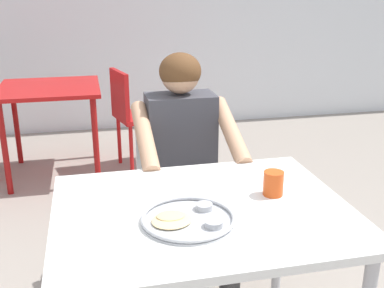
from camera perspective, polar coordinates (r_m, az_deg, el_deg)
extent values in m
cube|color=white|center=(1.65, 1.29, -8.26)|extent=(1.03, 0.81, 0.03)
cylinder|color=#B2B2B7|center=(2.09, -13.80, -14.11)|extent=(0.04, 0.04, 0.71)
cylinder|color=#B2B2B7|center=(2.24, 10.60, -11.42)|extent=(0.04, 0.04, 0.71)
cylinder|color=#B7BABF|center=(1.55, -0.48, -9.40)|extent=(0.31, 0.31, 0.01)
torus|color=#B7BABF|center=(1.54, -0.48, -9.04)|extent=(0.31, 0.31, 0.01)
cylinder|color=#B2B5BA|center=(1.50, 2.69, -9.76)|extent=(0.06, 0.06, 0.02)
cylinder|color=#B77F23|center=(1.50, 2.69, -9.62)|extent=(0.05, 0.05, 0.01)
cylinder|color=#B2B5BA|center=(1.61, 1.50, -7.69)|extent=(0.06, 0.06, 0.02)
cylinder|color=maroon|center=(1.61, 1.50, -7.56)|extent=(0.05, 0.05, 0.01)
ellipsoid|color=#E5C689|center=(1.53, -2.49, -9.31)|extent=(0.17, 0.16, 0.01)
ellipsoid|color=#E2C182|center=(1.55, -2.62, -8.76)|extent=(0.10, 0.08, 0.01)
cylinder|color=#D84C19|center=(1.74, 9.95, -4.78)|extent=(0.07, 0.07, 0.09)
cylinder|color=#593319|center=(1.73, 10.00, -3.94)|extent=(0.06, 0.06, 0.02)
cube|color=silver|center=(2.52, -1.56, -6.00)|extent=(0.43, 0.43, 0.04)
cube|color=silver|center=(2.62, -2.49, 0.11)|extent=(0.40, 0.04, 0.40)
cylinder|color=silver|center=(2.51, 3.26, -11.73)|extent=(0.03, 0.03, 0.40)
cylinder|color=silver|center=(2.44, -4.74, -12.65)|extent=(0.03, 0.03, 0.40)
cylinder|color=silver|center=(2.80, 1.25, -8.21)|extent=(0.03, 0.03, 0.40)
cylinder|color=silver|center=(2.74, -5.85, -8.92)|extent=(0.03, 0.03, 0.40)
cylinder|color=#383838|center=(2.27, 4.71, -14.85)|extent=(0.10, 0.10, 0.43)
cylinder|color=#383838|center=(2.31, 3.37, -6.87)|extent=(0.12, 0.40, 0.12)
cylinder|color=#383838|center=(2.21, -3.03, -15.87)|extent=(0.10, 0.10, 0.43)
cylinder|color=#383838|center=(2.25, -4.06, -7.62)|extent=(0.12, 0.40, 0.12)
cube|color=#3F3F47|center=(2.36, -1.39, 0.24)|extent=(0.34, 0.20, 0.49)
cylinder|color=tan|center=(2.21, 4.76, 1.60)|extent=(0.08, 0.45, 0.25)
cylinder|color=tan|center=(2.13, -5.83, 0.85)|extent=(0.08, 0.45, 0.25)
sphere|color=tan|center=(2.27, -1.46, 8.56)|extent=(0.19, 0.19, 0.19)
ellipsoid|color=brown|center=(2.27, -1.46, 8.91)|extent=(0.21, 0.20, 0.18)
cube|color=#B71414|center=(3.80, -17.14, 6.56)|extent=(0.77, 0.77, 0.03)
cylinder|color=maroon|center=(3.62, -21.99, -0.60)|extent=(0.04, 0.04, 0.70)
cylinder|color=maroon|center=(3.57, -11.72, 0.14)|extent=(0.04, 0.04, 0.70)
cylinder|color=maroon|center=(4.24, -20.76, 2.28)|extent=(0.04, 0.04, 0.70)
cylinder|color=maroon|center=(4.19, -11.99, 2.94)|extent=(0.04, 0.04, 0.70)
cube|color=#B11415|center=(3.90, -5.88, 3.48)|extent=(0.52, 0.48, 0.04)
cube|color=#B11415|center=(3.79, -8.87, 6.07)|extent=(0.12, 0.37, 0.37)
cylinder|color=#B11415|center=(4.17, -4.26, 1.23)|extent=(0.03, 0.03, 0.42)
cylinder|color=#B11415|center=(3.90, -2.50, 0.01)|extent=(0.03, 0.03, 0.42)
cylinder|color=#B11415|center=(4.05, -8.92, 0.53)|extent=(0.03, 0.03, 0.42)
cylinder|color=#B11415|center=(3.77, -7.44, -0.78)|extent=(0.03, 0.03, 0.42)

